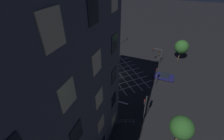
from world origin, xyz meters
name	(u,v)px	position (x,y,z in m)	size (l,w,h in m)	color
ground_plane	(112,75)	(0.00, 0.00, 0.00)	(200.00, 200.00, 0.00)	black
road_markings	(89,71)	(0.36, -5.49, 0.00)	(17.26, 21.56, 0.01)	silver
traffic_light_sw_main	(93,42)	(-9.28, -9.31, 2.30)	(0.39, 0.36, 3.22)	#424244
traffic_light_nw_main	(159,55)	(-8.44, 8.63, 2.42)	(0.39, 0.36, 3.38)	#424244
traffic_light_ne_main	(146,102)	(8.35, 8.71, 3.09)	(0.39, 0.36, 4.33)	#424244
traffic_light_median_north	(157,73)	(0.03, 9.15, 2.87)	(0.36, 0.39, 4.02)	#424244
traffic_light_nw_cross	(157,52)	(-8.47, 7.99, 2.95)	(0.36, 2.14, 4.04)	#424244
traffic_light_ne_cross	(145,106)	(9.25, 8.71, 3.23)	(0.36, 0.39, 4.54)	#424244
street_lamp_east	(70,129)	(17.57, 2.22, 5.69)	(0.54, 0.54, 7.82)	#424244
street_lamp_west	(114,27)	(-12.16, -4.25, 6.46)	(0.47, 0.47, 9.78)	#424244
street_tree_near	(182,47)	(-12.10, 13.29, 3.70)	(3.25, 3.25, 5.33)	brown
street_tree_far	(182,127)	(11.55, 13.49, 3.87)	(2.84, 2.84, 5.32)	brown
waiting_car	(164,76)	(-2.87, 10.64, 0.57)	(1.87, 4.19, 1.19)	#191951
pedestrian_railing	(112,121)	(11.64, 4.60, 0.67)	(2.50, 6.24, 1.05)	#B7B7BC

